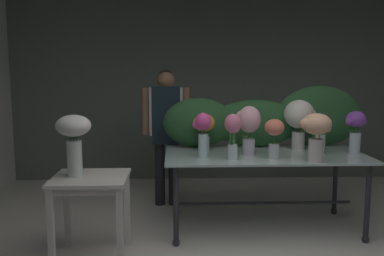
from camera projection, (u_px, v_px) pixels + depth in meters
The scene contains 16 objects.
ground_plane at pixel (230, 219), 4.60m from camera, with size 7.89×7.89×0.00m, color silver.
wall_back at pixel (215, 81), 6.17m from camera, with size 5.99×0.12×2.89m, color slate.
display_table_glass at pixel (264, 164), 4.24m from camera, with size 1.98×1.00×0.79m.
side_table_white at pixel (91, 189), 3.57m from camera, with size 0.63×0.58×0.72m.
florist at pixel (166, 123), 4.95m from camera, with size 0.56×0.24×1.60m.
foliage_backdrop at pixel (260, 121), 4.56m from camera, with size 2.15×0.32×0.66m.
vase_fuchsia_tulips at pixel (203, 131), 3.99m from camera, with size 0.18×0.16×0.43m.
vase_rosy_stock at pixel (233, 132), 3.91m from camera, with size 0.16×0.16×0.43m.
vase_violet_carnations at pixel (356, 128), 4.18m from camera, with size 0.22×0.19×0.43m.
vase_blush_peonies at pixel (249, 125), 4.11m from camera, with size 0.24×0.22×0.48m.
vase_peach_roses at pixel (316, 131), 3.80m from camera, with size 0.30×0.27×0.44m.
vase_sunset_dahlias at pixel (204, 127), 4.32m from camera, with size 0.22×0.22×0.39m.
vase_scarlet_anemones at pixel (320, 130), 4.18m from camera, with size 0.19×0.19×0.40m.
vase_coral_lilies at pixel (274, 134), 3.95m from camera, with size 0.18×0.18×0.37m.
vase_ivory_freesia at pixel (299, 118), 4.40m from camera, with size 0.34×0.32×0.52m.
vase_white_roses_tall at pixel (73, 137), 3.51m from camera, with size 0.29×0.29×0.52m.
Camera 1 is at (-0.59, -2.61, 1.62)m, focal length 39.52 mm.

